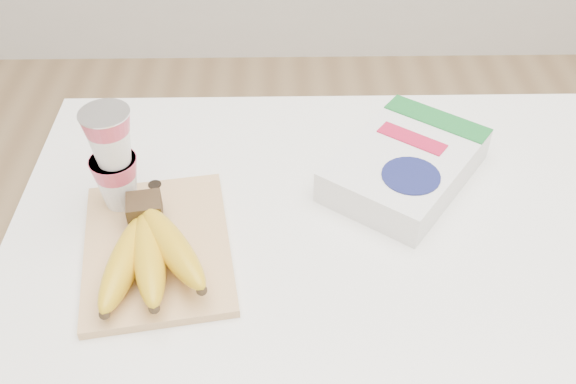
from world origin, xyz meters
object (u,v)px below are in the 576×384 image
object	(u,v)px
yogurt_stack	(113,156)
cereal_box	(405,165)
bananas	(149,251)
cutting_board	(158,247)

from	to	relation	value
yogurt_stack	cereal_box	size ratio (longest dim) A/B	0.53
bananas	yogurt_stack	size ratio (longest dim) A/B	1.33
cutting_board	yogurt_stack	world-z (taller)	yogurt_stack
yogurt_stack	cereal_box	world-z (taller)	yogurt_stack
bananas	yogurt_stack	xyz separation A→B (m)	(-0.06, 0.12, 0.06)
cutting_board	cereal_box	world-z (taller)	cereal_box
cutting_board	cereal_box	distance (m)	0.39
yogurt_stack	cereal_box	bearing A→B (deg)	8.42
bananas	yogurt_stack	world-z (taller)	yogurt_stack
bananas	cereal_box	distance (m)	0.41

